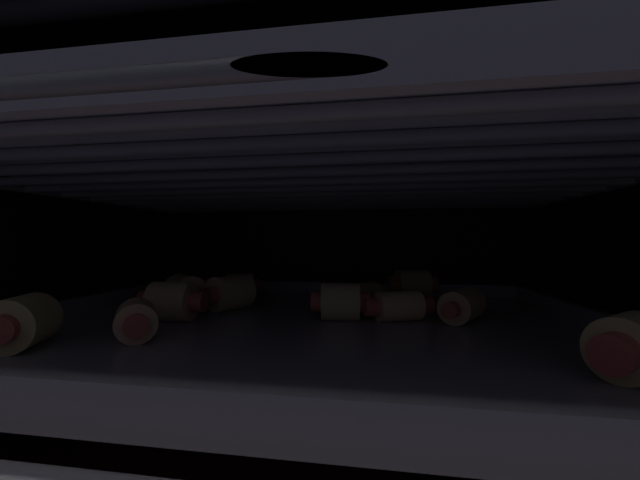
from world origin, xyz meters
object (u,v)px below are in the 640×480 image
baking_tray_upper (308,174)px  pig_in_blanket_upper_6 (337,137)px  pig_in_blanket_upper_0 (335,73)px  pig_in_blanket_upper_7 (387,149)px  pig_in_blanket_lower_3 (172,301)px  pig_in_blanket_lower_6 (230,293)px  pig_in_blanket_lower_10 (462,306)px  baking_tray_lower (308,325)px  pig_in_blanket_lower_8 (340,302)px  pig_in_blanket_lower_2 (240,285)px  pig_in_blanket_lower_1 (185,291)px  pig_in_blanket_upper_9 (282,175)px  pig_in_blanket_lower_0 (399,306)px  pig_in_blanket_lower_9 (630,347)px  pig_in_blanket_upper_5 (145,149)px  pig_in_blanket_lower_4 (136,320)px  pig_in_blanket_upper_4 (301,162)px  pig_in_blanket_lower_7 (21,322)px  heating_element (308,59)px  pig_in_blanket_lower_11 (413,284)px  pig_in_blanket_lower_5 (362,297)px  pig_in_blanket_upper_8 (331,173)px  pig_in_blanket_upper_2 (532,148)px  pig_in_blanket_upper_3 (62,104)px  oven_rack_upper (308,185)px  pig_in_blanket_upper_1 (514,162)px

baking_tray_upper → pig_in_blanket_upper_6: (2.90, -4.04, 1.81)cm
pig_in_blanket_upper_0 → pig_in_blanket_upper_7: (2.40, 13.34, -0.28)cm
pig_in_blanket_upper_7 → pig_in_blanket_lower_3: bearing=-177.1°
pig_in_blanket_lower_6 → pig_in_blanket_lower_10: size_ratio=0.94×
baking_tray_lower → pig_in_blanket_lower_8: size_ratio=8.78×
pig_in_blanket_lower_2 → pig_in_blanket_lower_10: bearing=-24.4°
pig_in_blanket_lower_1 → pig_in_blanket_upper_9: size_ratio=0.78×
pig_in_blanket_lower_0 → pig_in_blanket_lower_8: pig_in_blanket_lower_8 is taller
pig_in_blanket_lower_9 → pig_in_blanket_upper_5: 33.47cm
pig_in_blanket_lower_0 → baking_tray_upper: size_ratio=0.14×
pig_in_blanket_lower_6 → pig_in_blanket_upper_6: bearing=-36.1°
pig_in_blanket_lower_8 → pig_in_blanket_lower_3: bearing=-169.1°
pig_in_blanket_lower_4 → pig_in_blanket_upper_4: bearing=46.5°
pig_in_blanket_lower_8 → pig_in_blanket_upper_7: (3.88, -1.75, 12.25)cm
pig_in_blanket_lower_10 → baking_tray_upper: baking_tray_upper is taller
pig_in_blanket_lower_0 → pig_in_blanket_upper_0: 20.47cm
pig_in_blanket_lower_7 → pig_in_blanket_upper_9: pig_in_blanket_upper_9 is taller
heating_element → pig_in_blanket_lower_11: heating_element is taller
heating_element → pig_in_blanket_lower_0: size_ratio=7.05×
pig_in_blanket_lower_11 → pig_in_blanket_lower_5: bearing=-121.4°
pig_in_blanket_lower_5 → pig_in_blanket_upper_6: (-1.14, -10.07, 12.69)cm
pig_in_blanket_lower_1 → pig_in_blanket_lower_4: size_ratio=1.13×
heating_element → pig_in_blanket_upper_6: size_ratio=9.42×
pig_in_blanket_lower_8 → pig_in_blanket_upper_6: pig_in_blanket_upper_6 is taller
pig_in_blanket_lower_6 → pig_in_blanket_lower_8: pig_in_blanket_lower_6 is taller
pig_in_blanket_upper_9 → pig_in_blanket_lower_5: bearing=-24.1°
pig_in_blanket_lower_4 → pig_in_blanket_upper_9: size_ratio=0.69×
heating_element → pig_in_blanket_lower_7: bearing=-146.6°
pig_in_blanket_lower_10 → pig_in_blanket_upper_4: pig_in_blanket_upper_4 is taller
pig_in_blanket_lower_3 → pig_in_blanket_upper_8: size_ratio=1.18×
pig_in_blanket_lower_5 → pig_in_blanket_lower_6: size_ratio=1.10×
pig_in_blanket_lower_1 → pig_in_blanket_upper_2: bearing=-7.9°
heating_element → pig_in_blanket_lower_9: bearing=-29.7°
baking_tray_upper → pig_in_blanket_upper_5: bearing=-165.8°
heating_element → pig_in_blanket_lower_4: size_ratio=9.42×
pig_in_blanket_upper_2 → pig_in_blanket_upper_6: bearing=-163.1°
pig_in_blanket_lower_0 → pig_in_blanket_upper_6: (-4.44, -5.74, 12.76)cm
pig_in_blanket_lower_10 → pig_in_blanket_upper_0: (-8.51, -16.10, 12.75)cm
pig_in_blanket_lower_9 → pig_in_blanket_upper_4: bearing=146.4°
pig_in_blanket_lower_0 → pig_in_blanket_upper_2: pig_in_blanket_upper_2 is taller
pig_in_blanket_lower_8 → pig_in_blanket_upper_7: pig_in_blanket_upper_7 is taller
pig_in_blanket_lower_7 → pig_in_blanket_lower_8: (18.45, 11.73, -0.08)cm
pig_in_blanket_lower_3 → pig_in_blanket_lower_0: bearing=9.6°
baking_tray_lower → pig_in_blanket_upper_0: size_ratio=9.31×
pig_in_blanket_lower_10 → pig_in_blanket_upper_3: (-23.78, -14.62, 12.79)cm
pig_in_blanket_lower_1 → pig_in_blanket_lower_3: bearing=-69.7°
pig_in_blanket_lower_3 → heating_element: bearing=7.3°
pig_in_blanket_lower_2 → pig_in_blanket_upper_2: 33.22cm
oven_rack_upper → pig_in_blanket_upper_2: size_ratio=10.01×
pig_in_blanket_upper_1 → pig_in_blanket_upper_2: (-0.38, -5.06, 0.00)cm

